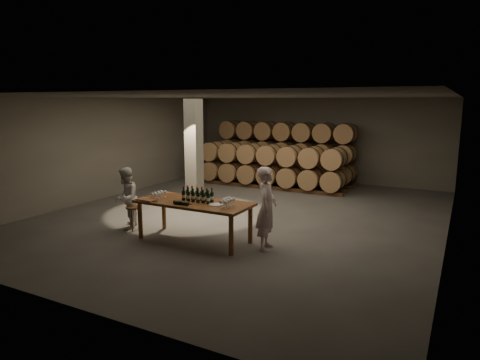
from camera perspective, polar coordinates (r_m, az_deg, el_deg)
The scene contains 15 objects.
room at distance 12.57m, azimuth -6.15°, elevation 3.64°, with size 12.00×12.00×12.00m.
tasting_table at distance 9.51m, azimuth -6.16°, elevation -3.46°, with size 2.60×1.10×0.90m.
barrel_stack_back at distance 16.63m, azimuth 6.03°, elevation 3.88°, with size 5.48×0.95×2.31m.
barrel_stack_front at distance 15.40m, azimuth 4.05°, elevation 2.01°, with size 5.48×0.95×1.57m.
bottle_cluster at distance 9.47m, azimuth -5.68°, elevation -2.17°, with size 0.73×0.23×0.32m.
lying_bottles at distance 9.20m, azimuth -7.81°, elevation -3.06°, with size 0.46×0.08×0.08m.
glass_cluster_left at distance 9.90m, azimuth -10.79°, elevation -1.76°, with size 0.19×0.41×0.16m.
glass_cluster_right at distance 8.95m, azimuth -1.72°, elevation -2.78°, with size 0.19×0.41×0.17m.
plate at distance 9.12m, azimuth -3.26°, elevation -3.29°, with size 0.30×0.30×0.02m, color white.
notebook_near at distance 9.69m, azimuth -12.03°, elevation -2.66°, with size 0.26×0.21×0.03m, color #915D35.
notebook_corner at distance 9.88m, azimuth -12.75°, elevation -2.45°, with size 0.22×0.28×0.02m, color #915D35.
pen at distance 9.56m, azimuth -11.30°, elevation -2.86°, with size 0.01×0.01×0.16m, color black.
stool at distance 10.63m, azimuth -14.04°, elevation -4.03°, with size 0.35×0.35×0.58m.
person_man at distance 8.93m, azimuth 3.56°, elevation -3.81°, with size 0.64×0.42×1.75m, color silver.
person_woman at distance 10.76m, azimuth -14.95°, elevation -2.36°, with size 0.74×0.57×1.51m, color silver.
Camera 1 is at (5.21, -10.13, 3.06)m, focal length 32.00 mm.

